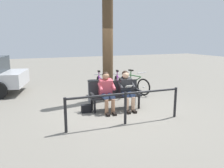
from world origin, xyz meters
The scene contains 11 objects.
ground_plane centered at (0.00, 0.00, 0.00)m, with size 40.00×40.00×0.00m, color slate.
bench centered at (-0.08, -0.16, 0.51)m, with size 1.62×0.56×0.87m.
person_reading centered at (-0.39, 0.02, 0.66)m, with size 0.51×0.78×1.20m.
person_companion centered at (0.25, -0.02, 0.66)m, with size 0.51×0.78×1.20m.
handbag centered at (0.86, -0.13, 0.12)m, with size 0.30×0.14×0.24m, color black.
tree_trunk centered at (-0.25, -1.19, 1.95)m, with size 0.36×0.36×3.90m, color #4C3823.
litter_bin centered at (0.31, -1.16, 0.38)m, with size 0.39×0.39×0.76m.
bicycle_purple centered at (-1.59, -1.75, 0.36)m, with size 0.66×1.61×0.94m.
bicycle_silver centered at (-0.91, -1.81, 0.36)m, with size 0.59×1.64×0.94m.
bicycle_blue centered at (-0.20, -1.97, 0.36)m, with size 0.52×1.66×0.94m.
railing_fence centered at (0.17, 1.13, 0.59)m, with size 3.11×0.16×0.85m.
Camera 1 is at (2.55, 6.05, 2.19)m, focal length 35.69 mm.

